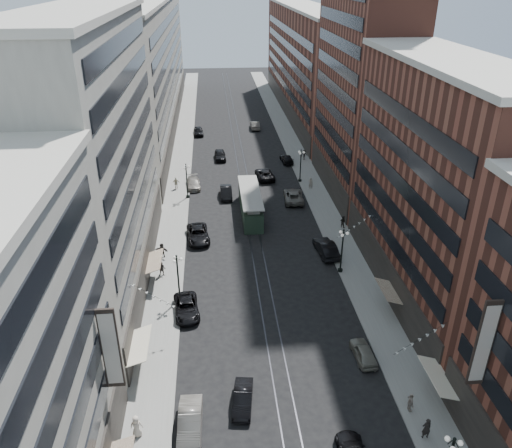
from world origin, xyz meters
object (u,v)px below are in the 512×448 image
object	(u,v)px
car_9	(198,131)
car_extra_0	(226,192)
car_10	(326,248)
car_1	(190,422)
streetcar	(250,204)
car_14	(255,125)
car_4	(363,352)
lamppost_sw_mid	(187,180)
car_2	(186,308)
pedestrian_8	(311,183)
car_7	(198,234)
lamppost_sw_far	(178,276)
car_5	(243,399)
pedestrian_1	(136,426)
pedestrian_6	(176,183)
pedestrian_2	(162,269)
pedestrian_7	(343,222)
car_8	(193,183)
pedestrian_9	(304,155)
pedestrian_5	(162,250)
car_12	(287,159)
car_11	(293,196)
lamppost_se_far	(342,249)
lamppost_se_mid	(301,164)
car_extra_1	(265,174)
pedestrian_4	(410,403)
pedestrian_extra_0	(426,428)
car_13	(220,155)

from	to	relation	value
car_9	car_extra_0	world-z (taller)	car_9
car_10	car_1	bearing A→B (deg)	51.43
streetcar	car_14	bearing A→B (deg)	84.06
car_4	car_14	size ratio (longest dim) A/B	0.80
lamppost_sw_mid	car_2	bearing A→B (deg)	-88.44
car_9	pedestrian_8	distance (m)	36.43
car_7	car_4	bearing A→B (deg)	-63.62
car_14	car_2	bearing A→B (deg)	78.07
lamppost_sw_far	car_5	bearing A→B (deg)	-68.96
pedestrian_1	pedestrian_6	xyz separation A→B (m)	(0.46, 47.90, 0.00)
lamppost_sw_mid	car_10	world-z (taller)	lamppost_sw_mid
car_5	pedestrian_2	xyz separation A→B (m)	(-7.95, 19.87, 0.32)
car_4	pedestrian_7	distance (m)	25.76
car_8	pedestrian_6	distance (m)	2.81
lamppost_sw_mid	car_2	world-z (taller)	lamppost_sw_mid
car_10	pedestrian_9	world-z (taller)	pedestrian_9
car_8	car_2	bearing A→B (deg)	-95.01
car_1	pedestrian_5	bearing A→B (deg)	100.41
pedestrian_1	car_8	bearing A→B (deg)	-93.90
pedestrian_5	pedestrian_8	bearing A→B (deg)	63.35
lamppost_sw_far	car_12	bearing A→B (deg)	67.13
lamppost_sw_mid	car_11	bearing A→B (deg)	-8.49
lamppost_se_far	pedestrian_9	distance (m)	38.53
pedestrian_2	lamppost_se_far	bearing A→B (deg)	5.19
car_7	car_10	distance (m)	16.65
car_1	car_extra_0	bearing A→B (deg)	85.84
lamppost_se_mid	lamppost_sw_far	bearing A→B (deg)	-119.90
pedestrian_5	car_extra_1	distance (m)	29.15
pedestrian_4	pedestrian_5	bearing A→B (deg)	38.26
car_4	pedestrian_9	distance (m)	52.96
car_5	pedestrian_extra_0	bearing A→B (deg)	-10.84
car_4	car_13	xyz separation A→B (m)	(-11.54, 54.77, 0.15)
car_2	car_10	distance (m)	19.84
car_5	car_13	distance (m)	59.27
car_11	pedestrian_6	xyz separation A→B (m)	(-18.06, 6.05, 0.27)
pedestrian_7	car_11	bearing A→B (deg)	-16.23
pedestrian_9	pedestrian_8	bearing A→B (deg)	-98.70
car_14	pedestrian_7	xyz separation A→B (m)	(7.69, -48.77, 0.16)
car_2	car_5	distance (m)	13.55
lamppost_se_mid	car_9	world-z (taller)	lamppost_se_mid
streetcar	pedestrian_5	size ratio (longest dim) A/B	7.04
car_1	car_5	world-z (taller)	car_1
streetcar	car_5	size ratio (longest dim) A/B	2.98
lamppost_se_far	car_11	world-z (taller)	lamppost_se_far
car_10	pedestrian_6	world-z (taller)	pedestrian_6
streetcar	car_11	bearing A→B (deg)	30.70
car_12	car_14	world-z (taller)	car_14
lamppost_sw_far	car_1	size ratio (longest dim) A/B	1.10
car_2	car_extra_0	world-z (taller)	car_extra_0
lamppost_sw_mid	lamppost_se_mid	xyz separation A→B (m)	(18.40, 5.00, 0.00)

